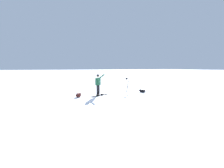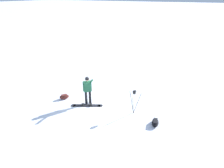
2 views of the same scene
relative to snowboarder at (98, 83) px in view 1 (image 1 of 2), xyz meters
name	(u,v)px [view 1 (image 1 of 2)]	position (x,y,z in m)	size (l,w,h in m)	color
ground_plane	(108,95)	(-0.75, 0.21, -0.97)	(300.00, 300.00, 0.00)	white
snowboarder	(98,83)	(0.00, 0.00, 0.00)	(0.74, 0.47, 1.62)	black
snowboard	(100,95)	(-0.07, 0.25, -0.94)	(1.57, 0.96, 0.10)	black
gear_bag_large	(142,91)	(-3.88, 0.13, -0.84)	(0.48, 0.75, 0.23)	black
camera_tripod	(127,82)	(-2.60, -0.30, -0.05)	(0.63, 0.58, 1.27)	#262628
gear_bag_small	(79,95)	(1.53, 0.24, -0.82)	(0.58, 0.60, 0.27)	#4C1E19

